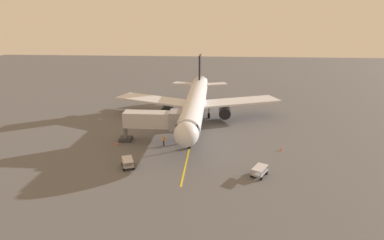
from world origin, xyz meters
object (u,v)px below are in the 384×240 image
Objects in this scene: jet_bridge at (158,120)px; baggage_cart_portside at (260,171)px; ground_crew_wing_walker at (221,110)px; safety_cone_nose_left at (130,136)px; airplane at (195,102)px; safety_cone_wing_port at (281,149)px; ground_crew_loader at (187,137)px; baggage_cart_near_nose at (128,163)px; safety_cone_nose_right at (116,143)px; ground_crew_marshaller at (164,140)px.

baggage_cart_portside is (-15.41, 11.20, -3.11)m from jet_bridge.
ground_crew_wing_walker is 22.31m from safety_cone_nose_left.
safety_cone_wing_port is at bearing 136.84° from airplane.
ground_crew_loader is (-4.85, -0.02, -2.88)m from jet_bridge.
baggage_cart_near_nose is 12.14m from safety_cone_nose_left.
jet_bridge is 20.73× the size of safety_cone_nose_right.
jet_bridge is at bearing -163.48° from safety_cone_nose_right.
ground_crew_marshaller is (4.24, 12.95, -3.12)m from airplane.
safety_cone_nose_left is 1.00× the size of safety_cone_nose_right.
safety_cone_wing_port is at bearing 173.46° from jet_bridge.
ground_crew_loader reaches higher than baggage_cart_near_nose.
ground_crew_marshaller and ground_crew_wing_walker have the same top height.
safety_cone_nose_right is (17.17, 19.39, -0.61)m from ground_crew_wing_walker.
airplane is 12.50m from jet_bridge.
ground_crew_wing_walker reaches higher than safety_cone_nose_right.
ground_crew_marshaller is 9.15m from baggage_cart_near_nose.
baggage_cart_portside is 24.49m from safety_cone_nose_left.
ground_crew_marshaller is 7.39m from safety_cone_nose_left.
safety_cone_wing_port is at bearing 115.32° from ground_crew_wing_walker.
baggage_cart_near_nose is at bearing 75.65° from jet_bridge.
safety_cone_nose_left is at bearing -9.09° from safety_cone_wing_port.
ground_crew_marshaller is 1.00× the size of ground_crew_loader.
ground_crew_wing_walker reaches higher than safety_cone_nose_left.
airplane is at bearing -108.13° from ground_crew_marshaller.
airplane is 73.10× the size of safety_cone_wing_port.
safety_cone_wing_port is at bearing 178.18° from ground_crew_marshaller.
safety_cone_nose_left is at bearing -31.97° from baggage_cart_portside.
safety_cone_nose_right is at bearing -22.70° from baggage_cart_portside.
baggage_cart_near_nose is (13.09, 27.46, -0.23)m from ground_crew_wing_walker.
airplane reaches higher than safety_cone_nose_right.
ground_crew_loader is (5.67, 17.39, 0.00)m from ground_crew_wing_walker.
airplane reaches higher than ground_crew_loader.
baggage_cart_near_nose is 0.99× the size of baggage_cart_portside.
ground_crew_loader is at bearing -46.75° from baggage_cart_portside.
ground_crew_loader is 11.69m from safety_cone_nose_right.
baggage_cart_portside reaches higher than safety_cone_nose_left.
baggage_cart_near_nose is at bearing 66.06° from ground_crew_marshaller.
ground_crew_wing_walker is 18.29m from ground_crew_loader.
baggage_cart_near_nose is at bearing 116.85° from safety_cone_nose_right.
baggage_cart_near_nose is 18.01m from baggage_cart_portside.
airplane is at bearing -65.97° from baggage_cart_portside.
ground_crew_marshaller is 3.11× the size of safety_cone_wing_port.
baggage_cart_portside is 5.37× the size of safety_cone_wing_port.
jet_bridge is 20.73× the size of safety_cone_wing_port.
safety_cone_nose_left is at bearing -76.67° from baggage_cart_near_nose.
baggage_cart_portside is at bearing 133.25° from ground_crew_loader.
airplane is at bearing -92.72° from ground_crew_loader.
airplane reaches higher than ground_crew_marshaller.
airplane is at bearing -115.53° from jet_bridge.
ground_crew_wing_walker is 30.42m from baggage_cart_near_nose.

